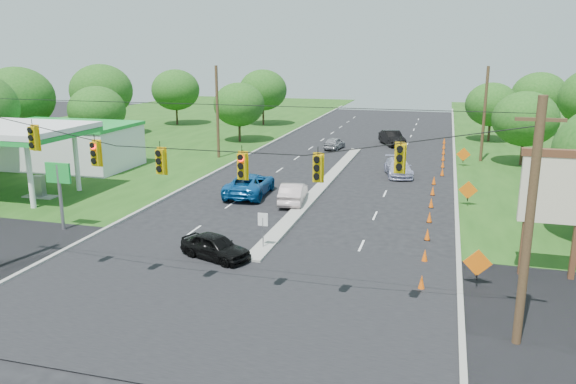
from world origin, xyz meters
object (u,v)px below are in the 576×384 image
(pylon_sign, at_px, (561,195))
(black_sedan, at_px, (215,247))
(gas_station, at_px, (56,143))
(white_sedan, at_px, (293,193))
(blue_pickup, at_px, (250,184))

(pylon_sign, bearing_deg, black_sedan, -172.47)
(gas_station, xyz_separation_m, pylon_sign, (37.95, -14.05, 1.42))
(gas_station, distance_m, pylon_sign, 40.50)
(white_sedan, bearing_deg, pylon_sign, 140.85)
(gas_station, distance_m, white_sedan, 23.25)
(white_sedan, bearing_deg, black_sedan, 77.54)
(gas_station, height_order, black_sedan, gas_station)
(gas_station, xyz_separation_m, black_sedan, (21.71, -16.19, -1.91))
(black_sedan, bearing_deg, white_sedan, 15.54)
(blue_pickup, bearing_deg, black_sedan, 98.46)
(pylon_sign, xyz_separation_m, blue_pickup, (-18.91, 10.67, -3.17))
(white_sedan, distance_m, blue_pickup, 3.88)
(gas_station, relative_size, black_sedan, 5.02)
(gas_station, bearing_deg, pylon_sign, -20.31)
(pylon_sign, bearing_deg, blue_pickup, 150.55)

